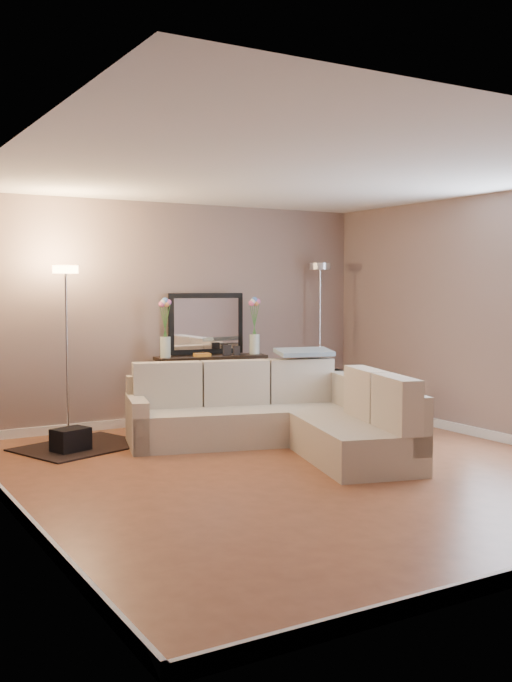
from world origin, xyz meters
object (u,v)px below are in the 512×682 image
sectional_sofa (282,417)px  floor_lamp_lit (66,318)px  console_table (205,386)px  floor_lamp_unlit (320,307)px

sectional_sofa → floor_lamp_lit: floor_lamp_lit is taller
console_table → floor_lamp_unlit: bearing=0.8°
console_table → floor_lamp_unlit: (1.66, 0.02, 0.90)m
console_table → floor_lamp_lit: (-1.68, -0.16, 0.84)m
sectional_sofa → console_table: (-0.10, 1.55, 0.15)m
floor_lamp_lit → sectional_sofa: bearing=-38.0°
floor_lamp_lit → floor_lamp_unlit: 3.34m
console_table → sectional_sofa: bearing=-86.2°
console_table → floor_lamp_lit: size_ratio=0.73×
console_table → floor_lamp_unlit: size_ratio=0.70×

